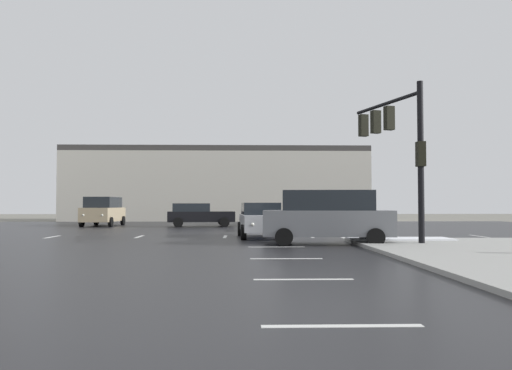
{
  "coord_description": "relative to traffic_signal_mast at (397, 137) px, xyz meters",
  "views": [
    {
      "loc": [
        -1.24,
        -24.44,
        1.52
      ],
      "look_at": [
        -0.44,
        4.14,
        2.59
      ],
      "focal_mm": 36.63,
      "sensor_mm": 36.0,
      "label": 1
    }
  ],
  "objects": [
    {
      "name": "sedan_white",
      "position": [
        -2.36,
        9.6,
        -3.31
      ],
      "size": [
        2.29,
        4.64,
        1.58
      ],
      "rotation": [
        0.0,
        0.0,
        1.5
      ],
      "color": "white",
      "rests_on": "road_asphalt"
    },
    {
      "name": "suv_grey",
      "position": [
        -2.8,
        -0.39,
        -3.07
      ],
      "size": [
        4.96,
        2.5,
        2.03
      ],
      "rotation": [
        0.0,
        0.0,
        -0.09
      ],
      "color": "slate",
      "rests_on": "road_asphalt"
    },
    {
      "name": "snow_strip_curbside",
      "position": [
        0.2,
        0.43,
        -3.99
      ],
      "size": [
        4.0,
        1.6,
        0.06
      ],
      "primitive_type": "cube",
      "color": "white",
      "rests_on": "sidewalk_corner"
    },
    {
      "name": "suv_tan",
      "position": [
        -15.77,
        17.0,
        -3.07
      ],
      "size": [
        2.26,
        4.88,
        2.03
      ],
      "rotation": [
        0.0,
        0.0,
        -1.59
      ],
      "color": "tan",
      "rests_on": "road_asphalt"
    },
    {
      "name": "lane_markings",
      "position": [
        -3.6,
        3.05,
        -4.14
      ],
      "size": [
        36.15,
        36.15,
        0.01
      ],
      "color": "silver",
      "rests_on": "road_asphalt"
    },
    {
      "name": "sedan_silver",
      "position": [
        -5.14,
        3.82,
        -3.31
      ],
      "size": [
        2.21,
        4.61,
        1.58
      ],
      "rotation": [
        0.0,
        0.0,
        -1.52
      ],
      "color": "#B7BABF",
      "rests_on": "road_asphalt"
    },
    {
      "name": "traffic_signal_mast",
      "position": [
        0.0,
        0.0,
        0.0
      ],
      "size": [
        1.5,
        4.54,
        5.85
      ],
      "rotation": [
        0.0,
        0.0,
        1.86
      ],
      "color": "black",
      "rests_on": "sidewalk_corner"
    },
    {
      "name": "strip_building_background",
      "position": [
        -8.36,
        30.16,
        -0.75
      ],
      "size": [
        27.85,
        8.0,
        6.81
      ],
      "color": "beige",
      "rests_on": "ground_plane"
    },
    {
      "name": "road_asphalt",
      "position": [
        -4.8,
        4.43,
        -4.15
      ],
      "size": [
        44.0,
        44.0,
        0.02
      ],
      "primitive_type": "cube",
      "color": "#232326",
      "rests_on": "ground_plane"
    },
    {
      "name": "sedan_black",
      "position": [
        -8.97,
        15.59,
        -3.31
      ],
      "size": [
        4.67,
        2.4,
        1.58
      ],
      "rotation": [
        0.0,
        0.0,
        0.1
      ],
      "color": "black",
      "rests_on": "road_asphalt"
    },
    {
      "name": "ground_plane",
      "position": [
        -4.8,
        4.43,
        -4.16
      ],
      "size": [
        120.0,
        120.0,
        0.0
      ],
      "primitive_type": "plane",
      "color": "slate"
    },
    {
      "name": "sedan_blue",
      "position": [
        -4.73,
        17.58,
        -3.31
      ],
      "size": [
        2.31,
        4.64,
        1.58
      ],
      "rotation": [
        0.0,
        0.0,
        -1.65
      ],
      "color": "navy",
      "rests_on": "road_asphalt"
    }
  ]
}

